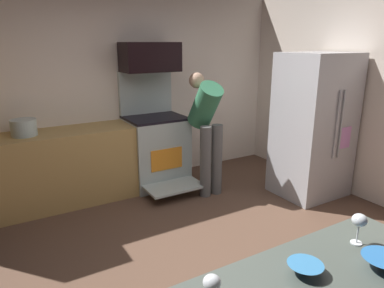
{
  "coord_description": "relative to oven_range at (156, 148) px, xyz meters",
  "views": [
    {
      "loc": [
        -1.46,
        -2.25,
        1.91
      ],
      "look_at": [
        0.04,
        0.3,
        1.05
      ],
      "focal_mm": 32.97,
      "sensor_mm": 36.0,
      "label": 1
    }
  ],
  "objects": [
    {
      "name": "mixing_bowl_small",
      "position": [
        -0.43,
        -3.45,
        0.42
      ],
      "size": [
        0.2,
        0.2,
        0.06
      ],
      "primitive_type": "cone",
      "rotation": [
        3.14,
        0.0,
        0.0
      ],
      "color": "#2A6AB0",
      "rests_on": "counter_island"
    },
    {
      "name": "stock_pot",
      "position": [
        -1.59,
        0.01,
        0.48
      ],
      "size": [
        0.28,
        0.28,
        0.19
      ],
      "primitive_type": "cylinder",
      "color": "#AFC2BE",
      "rests_on": "lower_cabinet_run"
    },
    {
      "name": "wine_glass_mid",
      "position": [
        -0.35,
        -3.25,
        0.52
      ],
      "size": [
        0.08,
        0.08,
        0.17
      ],
      "color": "silver",
      "rests_on": "counter_island"
    },
    {
      "name": "microwave",
      "position": [
        0.0,
        0.09,
        1.21
      ],
      "size": [
        0.74,
        0.38,
        0.37
      ],
      "primitive_type": "cube",
      "color": "black",
      "rests_on": "oven_range"
    },
    {
      "name": "mixing_bowl_large",
      "position": [
        -0.77,
        -3.29,
        0.41
      ],
      "size": [
        0.16,
        0.16,
        0.05
      ],
      "primitive_type": "cone",
      "rotation": [
        3.14,
        0.0,
        0.0
      ],
      "color": "teal",
      "rests_on": "counter_island"
    },
    {
      "name": "refrigerator",
      "position": [
        1.58,
        -1.28,
        0.39
      ],
      "size": [
        0.83,
        0.74,
        1.79
      ],
      "color": "#B5B4BA",
      "rests_on": "ground"
    },
    {
      "name": "oven_range",
      "position": [
        0.0,
        0.0,
        0.0
      ],
      "size": [
        0.76,
        1.05,
        1.53
      ],
      "color": "#AEBCB9",
      "rests_on": "ground"
    },
    {
      "name": "ground_plane",
      "position": [
        -0.45,
        -1.97,
        -0.52
      ],
      "size": [
        5.2,
        4.8,
        0.02
      ],
      "primitive_type": "cube",
      "color": "brown"
    },
    {
      "name": "lower_cabinet_run",
      "position": [
        -1.35,
        0.01,
        -0.06
      ],
      "size": [
        2.4,
        0.6,
        0.9
      ],
      "primitive_type": "cube",
      "color": "tan",
      "rests_on": "ground"
    },
    {
      "name": "wall_back",
      "position": [
        -0.45,
        0.37,
        0.79
      ],
      "size": [
        5.2,
        0.12,
        2.6
      ],
      "primitive_type": "cube",
      "color": "silver",
      "rests_on": "ground"
    },
    {
      "name": "person_cook",
      "position": [
        0.45,
        -0.58,
        0.4
      ],
      "size": [
        0.31,
        0.59,
        1.54
      ],
      "color": "#585858",
      "rests_on": "ground"
    },
    {
      "name": "wine_glass_near",
      "position": [
        -1.26,
        -3.27,
        0.51
      ],
      "size": [
        0.07,
        0.07,
        0.16
      ],
      "color": "silver",
      "rests_on": "counter_island"
    }
  ]
}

